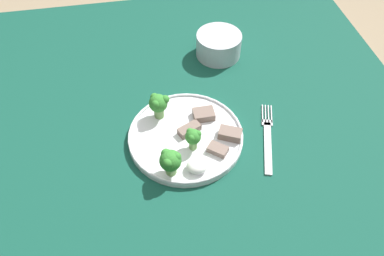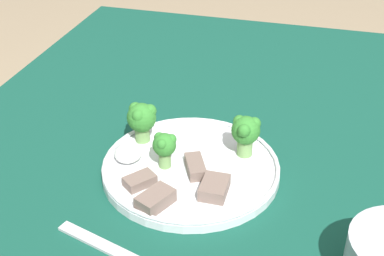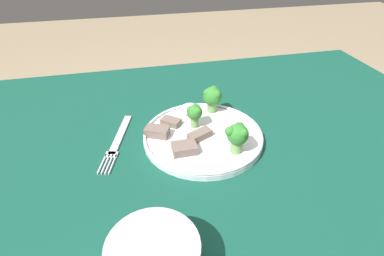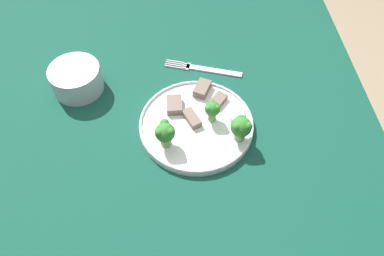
{
  "view_description": "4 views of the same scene",
  "coord_description": "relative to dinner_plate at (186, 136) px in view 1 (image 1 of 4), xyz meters",
  "views": [
    {
      "loc": [
        -0.04,
        -0.58,
        1.36
      ],
      "look_at": [
        0.05,
        -0.08,
        0.75
      ],
      "focal_mm": 35.0,
      "sensor_mm": 36.0,
      "label": 1
    },
    {
      "loc": [
        0.61,
        0.08,
        1.17
      ],
      "look_at": [
        0.01,
        -0.09,
        0.78
      ],
      "focal_mm": 50.0,
      "sensor_mm": 36.0,
      "label": 2
    },
    {
      "loc": [
        0.17,
        0.4,
        1.1
      ],
      "look_at": [
        0.06,
        -0.06,
        0.77
      ],
      "focal_mm": 28.0,
      "sensor_mm": 36.0,
      "label": 3
    },
    {
      "loc": [
        -0.45,
        -0.04,
        1.38
      ],
      "look_at": [
        0.0,
        -0.07,
        0.76
      ],
      "focal_mm": 35.0,
      "sensor_mm": 36.0,
      "label": 4
    }
  ],
  "objects": [
    {
      "name": "broccoli_floret_back_left",
      "position": [
        -0.04,
        -0.09,
        0.04
      ],
      "size": [
        0.04,
        0.04,
        0.06
      ],
      "color": "#709E56",
      "rests_on": "dinner_plate"
    },
    {
      "name": "sauce_dollop",
      "position": [
        0.01,
        -0.09,
        0.01
      ],
      "size": [
        0.04,
        0.04,
        0.02
      ],
      "color": "white",
      "rests_on": "dinner_plate"
    },
    {
      "name": "dinner_plate",
      "position": [
        0.0,
        0.0,
        0.0
      ],
      "size": [
        0.25,
        0.25,
        0.02
      ],
      "color": "white",
      "rests_on": "table"
    },
    {
      "name": "broccoli_floret_center_left",
      "position": [
        -0.05,
        0.07,
        0.04
      ],
      "size": [
        0.04,
        0.04,
        0.06
      ],
      "color": "#709E56",
      "rests_on": "dinner_plate"
    },
    {
      "name": "meat_slice_front_slice",
      "position": [
        0.05,
        0.05,
        0.01
      ],
      "size": [
        0.05,
        0.03,
        0.02
      ],
      "color": "#756056",
      "rests_on": "dinner_plate"
    },
    {
      "name": "cream_bowl",
      "position": [
        0.13,
        0.27,
        0.02
      ],
      "size": [
        0.12,
        0.12,
        0.06
      ],
      "color": "#B7BCC6",
      "rests_on": "table"
    },
    {
      "name": "fork",
      "position": [
        0.17,
        -0.03,
        -0.01
      ],
      "size": [
        0.07,
        0.19,
        0.0
      ],
      "color": "silver",
      "rests_on": "table"
    },
    {
      "name": "broccoli_floret_near_rim_left",
      "position": [
        0.01,
        -0.03,
        0.04
      ],
      "size": [
        0.03,
        0.03,
        0.05
      ],
      "color": "#709E56",
      "rests_on": "dinner_plate"
    },
    {
      "name": "meat_slice_edge_slice",
      "position": [
        0.06,
        -0.05,
        0.01
      ],
      "size": [
        0.05,
        0.04,
        0.01
      ],
      "color": "#756056",
      "rests_on": "dinner_plate"
    },
    {
      "name": "meat_slice_middle_slice",
      "position": [
        0.09,
        -0.02,
        0.01
      ],
      "size": [
        0.06,
        0.05,
        0.02
      ],
      "color": "#756056",
      "rests_on": "dinner_plate"
    },
    {
      "name": "meat_slice_rear_slice",
      "position": [
        0.01,
        0.01,
        0.01
      ],
      "size": [
        0.05,
        0.04,
        0.02
      ],
      "color": "#756056",
      "rests_on": "dinner_plate"
    },
    {
      "name": "ground_plane",
      "position": [
        -0.03,
        0.09,
        -0.73
      ],
      "size": [
        8.0,
        8.0,
        0.0
      ],
      "primitive_type": "plane",
      "color": "#9E896B"
    },
    {
      "name": "table",
      "position": [
        -0.03,
        0.09,
        -0.11
      ],
      "size": [
        1.15,
        0.98,
        0.72
      ],
      "color": "#114738",
      "rests_on": "ground_plane"
    }
  ]
}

